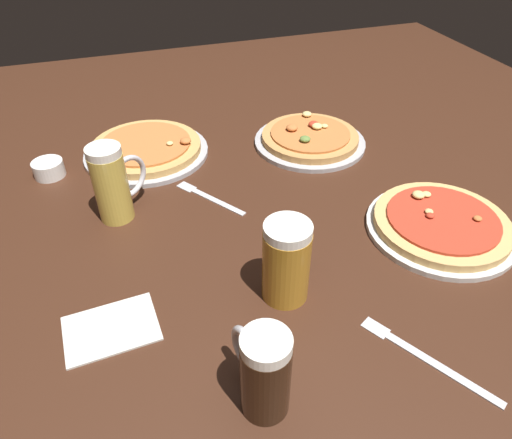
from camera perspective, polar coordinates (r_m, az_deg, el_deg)
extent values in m
cube|color=#3D2114|center=(1.01, 0.00, -1.55)|extent=(2.40, 2.40, 0.03)
cylinder|color=silver|center=(1.06, 21.51, -1.02)|extent=(0.31, 0.31, 0.01)
cylinder|color=tan|center=(1.06, 21.70, -0.39)|extent=(0.28, 0.28, 0.02)
cylinder|color=#B73823|center=(1.05, 21.85, 0.12)|extent=(0.23, 0.23, 0.01)
ellipsoid|color=#DBC67A|center=(1.10, 20.07, 2.92)|extent=(0.02, 0.02, 0.01)
ellipsoid|color=#B73823|center=(1.03, 20.49, 0.46)|extent=(0.02, 0.02, 0.01)
ellipsoid|color=#DBC67A|center=(1.05, 20.35, 0.93)|extent=(0.02, 0.02, 0.01)
ellipsoid|color=#C67038|center=(1.06, 25.41, 0.13)|extent=(0.02, 0.02, 0.01)
ellipsoid|color=#DBC67A|center=(1.09, 19.20, 2.88)|extent=(0.03, 0.03, 0.01)
cylinder|color=#B2B2B7|center=(1.28, -13.18, 7.97)|extent=(0.32, 0.32, 0.01)
cylinder|color=tan|center=(1.28, -13.27, 8.55)|extent=(0.29, 0.29, 0.02)
cylinder|color=#C67038|center=(1.27, -13.35, 9.01)|extent=(0.24, 0.24, 0.01)
ellipsoid|color=#C67038|center=(1.24, -8.58, 9.49)|extent=(0.03, 0.03, 0.01)
ellipsoid|color=#C67038|center=(1.21, -16.26, 7.36)|extent=(0.02, 0.02, 0.01)
ellipsoid|color=#DBC67A|center=(1.24, -10.47, 9.13)|extent=(0.02, 0.02, 0.01)
cylinder|color=#B2B2B7|center=(1.31, 6.56, 9.36)|extent=(0.30, 0.30, 0.01)
cylinder|color=tan|center=(1.30, 6.60, 9.94)|extent=(0.26, 0.26, 0.02)
cylinder|color=#C67038|center=(1.30, 6.64, 10.40)|extent=(0.22, 0.22, 0.01)
ellipsoid|color=#DBC67A|center=(1.32, 8.38, 11.22)|extent=(0.02, 0.02, 0.01)
ellipsoid|color=#C67038|center=(1.30, 4.40, 11.10)|extent=(0.03, 0.03, 0.02)
ellipsoid|color=#DBC67A|center=(1.38, 6.23, 12.66)|extent=(0.03, 0.03, 0.01)
ellipsoid|color=olive|center=(1.25, 6.01, 9.75)|extent=(0.03, 0.03, 0.01)
ellipsoid|color=#DBC67A|center=(1.31, 7.46, 11.22)|extent=(0.03, 0.03, 0.01)
ellipsoid|color=#B73823|center=(1.32, 7.06, 11.48)|extent=(0.03, 0.03, 0.01)
cylinder|color=#B27A23|center=(0.82, 3.68, -5.60)|extent=(0.08, 0.08, 0.14)
cylinder|color=white|center=(0.76, 3.92, -1.30)|extent=(0.08, 0.08, 0.02)
torus|color=silver|center=(0.85, 5.26, -3.37)|extent=(0.07, 0.07, 0.09)
cylinder|color=gold|center=(1.03, -17.21, 3.77)|extent=(0.07, 0.07, 0.16)
cylinder|color=white|center=(0.99, -18.15, 7.90)|extent=(0.07, 0.07, 0.02)
torus|color=silver|center=(1.06, -15.28, 5.04)|extent=(0.09, 0.07, 0.10)
cylinder|color=black|center=(0.68, 1.15, -18.76)|extent=(0.07, 0.07, 0.13)
cylinder|color=white|center=(0.62, 1.24, -14.95)|extent=(0.07, 0.07, 0.02)
torus|color=silver|center=(0.70, -1.01, -15.98)|extent=(0.03, 0.09, 0.09)
cylinder|color=white|center=(1.26, -23.97, 5.68)|extent=(0.07, 0.07, 0.04)
cube|color=silver|center=(0.84, -17.28, -12.50)|extent=(0.16, 0.12, 0.01)
cube|color=silver|center=(1.08, -4.82, 2.29)|extent=(0.10, 0.14, 0.01)
cube|color=silver|center=(1.13, -8.46, 4.02)|extent=(0.05, 0.05, 0.00)
cube|color=silver|center=(0.82, 21.56, -16.35)|extent=(0.11, 0.18, 0.01)
cube|color=silver|center=(0.83, 14.39, -12.62)|extent=(0.04, 0.05, 0.00)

